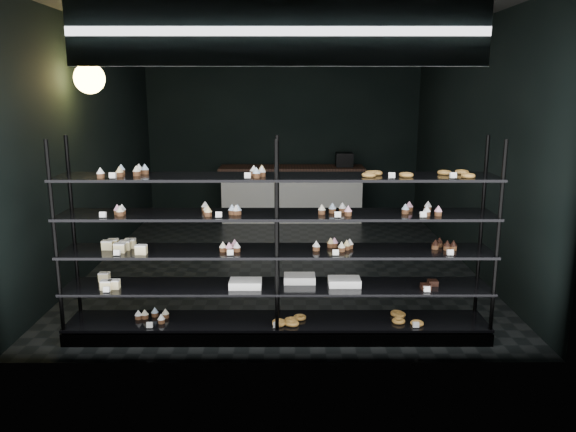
% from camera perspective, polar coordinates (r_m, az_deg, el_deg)
% --- Properties ---
extents(room, '(5.01, 6.01, 3.20)m').
position_cam_1_polar(room, '(7.52, -0.63, 7.19)').
color(room, black).
rests_on(room, ground).
extents(display_shelf, '(4.00, 0.50, 1.91)m').
position_cam_1_polar(display_shelf, '(5.31, -1.33, -5.87)').
color(display_shelf, black).
rests_on(display_shelf, room).
extents(signage, '(3.30, 0.05, 0.50)m').
position_cam_1_polar(signage, '(4.58, -1.00, 18.08)').
color(signage, '#0D2141').
rests_on(signage, room).
extents(pendant_lamp, '(0.35, 0.35, 0.90)m').
position_cam_1_polar(pendant_lamp, '(7.00, -19.53, 13.05)').
color(pendant_lamp, black).
rests_on(pendant_lamp, room).
extents(service_counter, '(2.58, 0.65, 1.23)m').
position_cam_1_polar(service_counter, '(10.15, 0.46, 2.37)').
color(service_counter, silver).
rests_on(service_counter, room).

